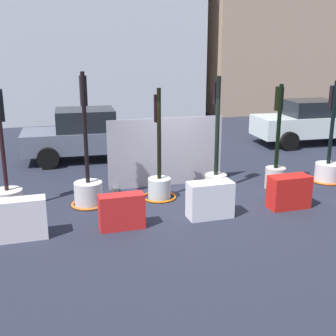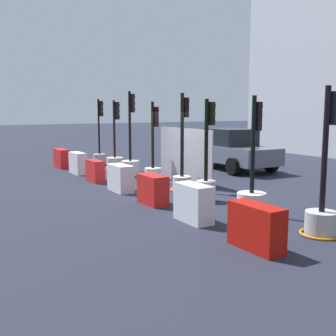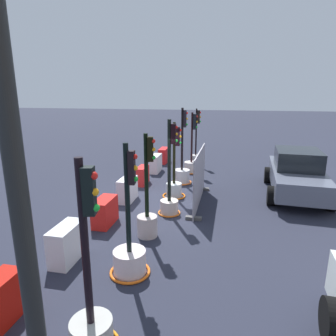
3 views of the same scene
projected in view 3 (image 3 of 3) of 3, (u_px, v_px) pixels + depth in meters
The scene contains 18 objects.
ground_plane at pixel (161, 203), 10.71m from camera, with size 120.00×120.00×0.00m, color #242736.
traffic_light_0 at pixel (196, 155), 16.41m from camera, with size 0.81×0.81×3.06m.
traffic_light_1 at pixel (192, 163), 14.73m from camera, with size 1.01×1.01×2.96m.
traffic_light_2 at pixel (182, 172), 12.96m from camera, with size 0.88×0.88×3.27m.
traffic_light_3 at pixel (174, 184), 11.23m from camera, with size 0.88×0.88×2.84m.
traffic_light_4 at pixel (170, 197), 9.62m from camera, with size 0.75×0.75×3.09m.
traffic_light_5 at pixel (147, 214), 8.07m from camera, with size 0.56×0.56×2.87m.
traffic_light_6 at pixel (130, 255), 6.42m from camera, with size 0.90×0.90×2.91m.
traffic_light_7 at pixel (91, 318), 4.47m from camera, with size 0.85×0.85×3.05m.
construction_barrier_0 at pixel (164, 155), 16.77m from camera, with size 1.15×0.42×0.83m.
construction_barrier_1 at pixel (156, 163), 14.80m from camera, with size 1.10×0.42×0.86m.
construction_barrier_2 at pixel (142, 175), 12.83m from camera, with size 0.98×0.38×0.78m.
construction_barrier_3 at pixel (127, 190), 10.84m from camera, with size 1.04×0.49×0.85m.
construction_barrier_4 at pixel (105, 212), 8.87m from camera, with size 1.00×0.49×0.81m.
construction_barrier_5 at pixel (67, 243), 6.93m from camera, with size 1.02×0.48×0.88m.
car_grey_saloon at pixel (297, 173), 11.40m from camera, with size 4.65×2.41×1.76m.
street_lamp_post at pixel (12, 146), 2.38m from camera, with size 0.36×0.36×5.97m.
site_fence_panel at pixel (199, 179), 10.47m from camera, with size 3.30×0.50×1.93m.
Camera 3 is at (9.78, 2.39, 3.87)m, focal length 31.57 mm.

